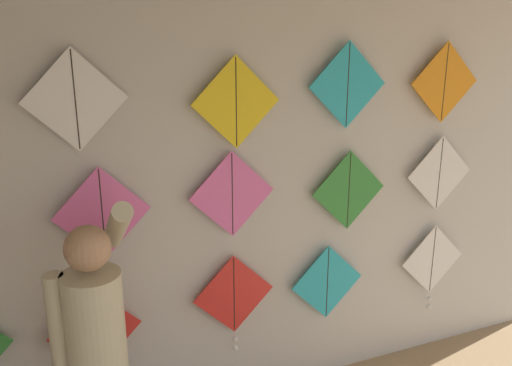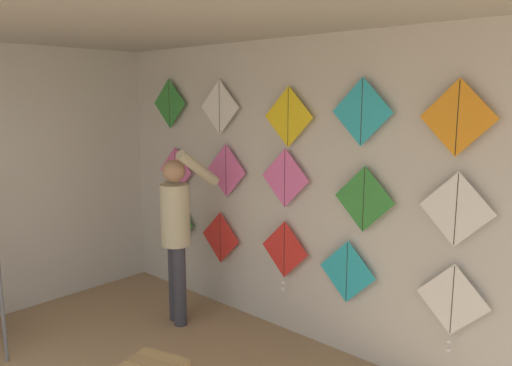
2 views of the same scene
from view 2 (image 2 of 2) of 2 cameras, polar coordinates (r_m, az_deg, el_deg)
name	(u,v)px [view 2 (image 2 of 2)]	position (r m, az deg, el deg)	size (l,w,h in m)	color
back_panel	(289,190)	(4.74, 3.81, -0.77)	(5.58, 0.06, 2.80)	beige
left_panel	(0,183)	(5.73, -27.23, 0.01)	(0.06, 4.15, 2.80)	beige
ceiling_slab	(128,12)	(3.53, -14.45, 18.44)	(5.58, 4.15, 0.04)	#A8A399
shopkeeper	(177,226)	(5.02, -9.05, -4.92)	(0.43, 0.56, 1.78)	#383842
kite_0	(177,222)	(5.91, -8.96, -4.41)	(0.55, 0.01, 0.55)	#338C38
kite_1	(220,237)	(5.39, -4.10, -6.23)	(0.55, 0.01, 0.55)	red
kite_2	(284,252)	(4.80, 3.26, -7.88)	(0.55, 0.04, 0.69)	red
kite_3	(347,272)	(4.43, 10.36, -9.96)	(0.55, 0.01, 0.55)	#28B2C6
kite_4	(452,303)	(4.07, 21.51, -12.63)	(0.55, 0.04, 0.69)	white
kite_5	(176,171)	(5.79, -9.17, 1.35)	(0.55, 0.01, 0.55)	pink
kite_6	(226,171)	(5.16, -3.43, 1.41)	(0.55, 0.01, 0.55)	pink
kite_7	(285,178)	(4.64, 3.32, 0.57)	(0.55, 0.01, 0.55)	pink
kite_8	(364,199)	(4.19, 12.22, -1.81)	(0.55, 0.01, 0.55)	#338C38
kite_9	(456,209)	(3.87, 21.92, -2.82)	(0.55, 0.01, 0.55)	white
kite_10	(169,104)	(5.79, -9.86, 8.94)	(0.55, 0.01, 0.55)	#338C38
kite_11	(220,107)	(5.17, -4.18, 8.64)	(0.55, 0.01, 0.55)	white
kite_12	(288,117)	(4.56, 3.71, 7.56)	(0.55, 0.01, 0.55)	yellow
kite_13	(362,112)	(4.13, 11.99, 7.95)	(0.55, 0.01, 0.55)	#28B2C6
kite_14	(458,118)	(3.80, 22.06, 6.93)	(0.55, 0.01, 0.55)	orange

